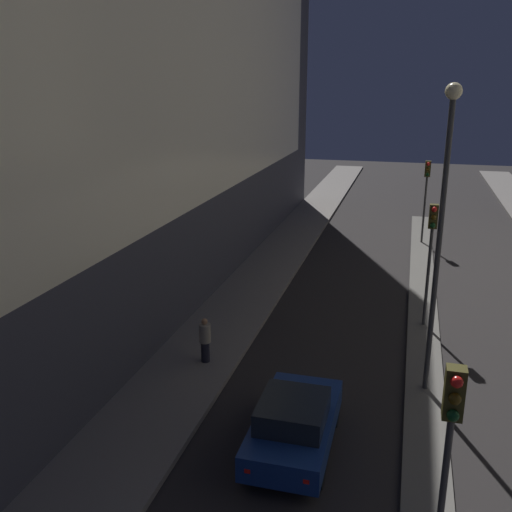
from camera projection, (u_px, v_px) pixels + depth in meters
median_strip at (423, 310)px, 23.83m from camera, size 1.18×35.33×0.13m
traffic_light_near at (449, 439)px, 9.30m from camera, size 0.32×0.42×4.78m
traffic_light_mid at (431, 238)px, 21.22m from camera, size 0.32×0.42×4.78m
traffic_light_far at (427, 183)px, 32.70m from camera, size 0.32×0.42×4.78m
street_lamp at (442, 207)px, 16.00m from camera, size 0.46×0.46×9.07m
car_left_lane at (294, 423)px, 14.66m from camera, size 1.95×4.19×1.59m
pedestrian_on_left_sidewalk at (205, 339)px, 18.99m from camera, size 0.39×0.39×1.56m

